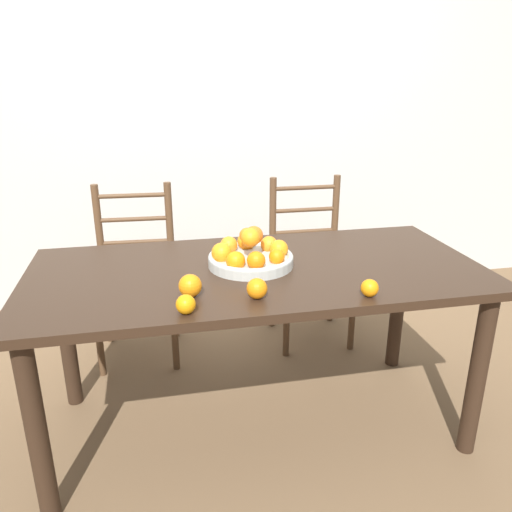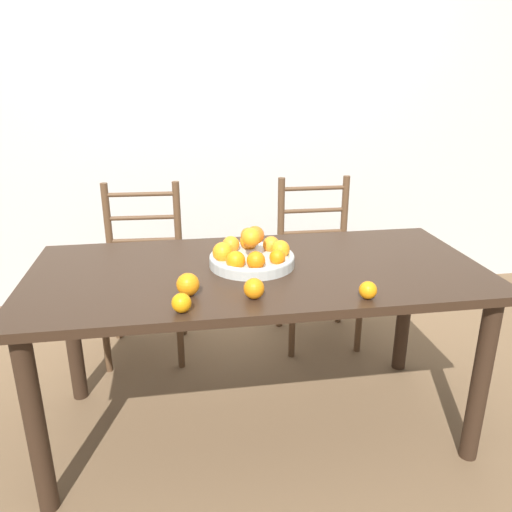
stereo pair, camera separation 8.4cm
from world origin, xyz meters
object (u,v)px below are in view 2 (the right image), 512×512
at_px(orange_loose_2, 368,290).
at_px(chair_right, 317,262).
at_px(fruit_bowl, 252,255).
at_px(orange_loose_1, 254,288).
at_px(chair_left, 144,272).
at_px(orange_loose_0, 188,284).
at_px(orange_loose_3, 181,303).

relative_size(orange_loose_2, chair_right, 0.07).
bearing_deg(fruit_bowl, orange_loose_1, -97.10).
xyz_separation_m(fruit_bowl, chair_left, (-0.49, 0.72, -0.33)).
height_order(fruit_bowl, orange_loose_2, fruit_bowl).
bearing_deg(orange_loose_2, orange_loose_0, 168.37).
xyz_separation_m(orange_loose_1, orange_loose_2, (0.38, -0.06, -0.01)).
height_order(orange_loose_1, orange_loose_3, orange_loose_1).
xyz_separation_m(chair_left, chair_right, (0.98, 0.00, 0.00)).
relative_size(fruit_bowl, orange_loose_2, 5.54).
distance_m(orange_loose_2, orange_loose_3, 0.63).
relative_size(fruit_bowl, orange_loose_3, 5.30).
distance_m(fruit_bowl, chair_right, 0.93).
bearing_deg(orange_loose_1, chair_left, 113.32).
relative_size(orange_loose_3, chair_right, 0.07).
bearing_deg(chair_right, fruit_bowl, -123.51).
distance_m(fruit_bowl, chair_left, 0.93).
height_order(orange_loose_2, orange_loose_3, orange_loose_3).
height_order(fruit_bowl, chair_right, chair_right).
distance_m(orange_loose_3, chair_left, 1.17).
height_order(fruit_bowl, orange_loose_3, fruit_bowl).
height_order(orange_loose_3, chair_right, chair_right).
bearing_deg(orange_loose_2, orange_loose_1, 170.54).
bearing_deg(orange_loose_1, chair_right, 62.89).
bearing_deg(orange_loose_0, orange_loose_3, -101.02).
bearing_deg(orange_loose_0, fruit_bowl, 43.98).
bearing_deg(orange_loose_3, orange_loose_2, 0.39).
bearing_deg(orange_loose_2, chair_right, 82.48).
relative_size(chair_left, chair_right, 1.00).
bearing_deg(chair_left, orange_loose_0, -74.15).
distance_m(orange_loose_3, chair_right, 1.39).
bearing_deg(fruit_bowl, orange_loose_2, -47.49).
relative_size(orange_loose_1, chair_left, 0.08).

